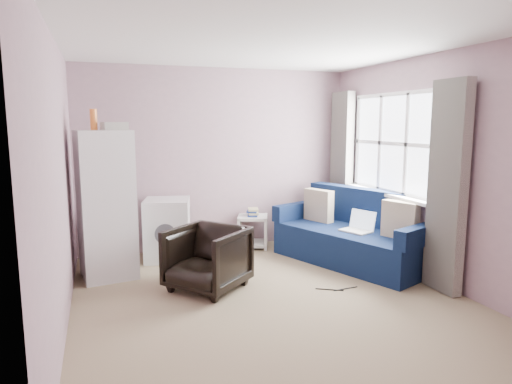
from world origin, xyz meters
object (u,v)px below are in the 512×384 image
armchair (207,255)px  washing_machine (167,228)px  side_table (253,229)px  sofa (356,236)px  fridge (106,204)px

armchair → washing_machine: 1.25m
side_table → armchair: bearing=-124.8°
sofa → fridge: bearing=149.9°
washing_machine → sofa: bearing=-7.9°
washing_machine → sofa: 2.42m
fridge → side_table: bearing=9.3°
washing_machine → sofa: sofa is taller
armchair → fridge: size_ratio=0.39×
fridge → side_table: 2.15m
side_table → sofa: bearing=-46.5°
armchair → washing_machine: bearing=149.9°
washing_machine → side_table: size_ratio=1.41×
washing_machine → sofa: (2.25, -0.88, -0.08)m
washing_machine → side_table: 1.25m
armchair → sofa: bearing=58.7°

